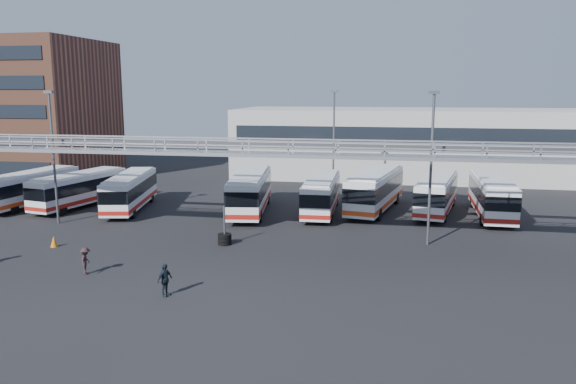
% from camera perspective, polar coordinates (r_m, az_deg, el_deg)
% --- Properties ---
extents(ground, '(140.00, 140.00, 0.00)m').
position_cam_1_polar(ground, '(33.65, -6.36, -7.48)').
color(ground, black).
rests_on(ground, ground).
extents(gantry, '(51.40, 5.15, 7.10)m').
position_cam_1_polar(gantry, '(37.99, -3.95, 3.13)').
color(gantry, '#92959A').
rests_on(gantry, ground).
extents(apartment_building, '(18.00, 15.00, 16.00)m').
position_cam_1_polar(apartment_building, '(74.63, -25.27, 7.64)').
color(apartment_building, brown).
rests_on(apartment_building, ground).
extents(warehouse, '(42.00, 14.00, 8.00)m').
position_cam_1_polar(warehouse, '(68.93, 12.71, 4.89)').
color(warehouse, '#9E9E99').
rests_on(warehouse, ground).
extents(light_pole_left, '(0.70, 0.35, 10.21)m').
position_cam_1_polar(light_pole_left, '(46.49, -22.76, 3.95)').
color(light_pole_left, '#4C4F54').
rests_on(light_pole_left, ground).
extents(light_pole_mid, '(0.70, 0.35, 10.21)m').
position_cam_1_polar(light_pole_mid, '(37.95, 14.35, 3.16)').
color(light_pole_mid, '#4C4F54').
rests_on(light_pole_mid, ground).
extents(light_pole_back, '(0.70, 0.35, 10.21)m').
position_cam_1_polar(light_pole_back, '(53.08, 4.66, 5.42)').
color(light_pole_back, '#4C4F54').
rests_on(light_pole_back, ground).
extents(bus_0, '(3.64, 10.44, 3.11)m').
position_cam_1_polar(bus_0, '(54.99, -24.64, 0.46)').
color(bus_0, silver).
rests_on(bus_0, ground).
extents(bus_1, '(4.36, 10.34, 3.06)m').
position_cam_1_polar(bus_1, '(52.85, -20.43, 0.36)').
color(bus_1, silver).
rests_on(bus_1, ground).
extents(bus_2, '(4.37, 10.53, 3.12)m').
position_cam_1_polar(bus_2, '(50.29, -15.75, 0.18)').
color(bus_2, silver).
rests_on(bus_2, ground).
extents(bus_4, '(4.13, 11.55, 3.43)m').
position_cam_1_polar(bus_4, '(47.39, -3.87, 0.16)').
color(bus_4, silver).
rests_on(bus_4, ground).
extents(bus_5, '(2.66, 10.30, 3.11)m').
position_cam_1_polar(bus_5, '(47.13, 3.42, -0.11)').
color(bus_5, silver).
rests_on(bus_5, ground).
extents(bus_6, '(4.76, 11.58, 3.43)m').
position_cam_1_polar(bus_6, '(48.60, 8.86, 0.32)').
color(bus_6, silver).
rests_on(bus_6, ground).
extents(bus_7, '(4.31, 10.64, 3.15)m').
position_cam_1_polar(bus_7, '(48.77, 14.89, -0.06)').
color(bus_7, silver).
rests_on(bus_7, ground).
extents(bus_8, '(2.71, 10.88, 3.29)m').
position_cam_1_polar(bus_8, '(48.68, 20.00, -0.27)').
color(bus_8, silver).
rests_on(bus_8, ground).
extents(pedestrian_c, '(0.82, 1.12, 1.56)m').
position_cam_1_polar(pedestrian_c, '(33.77, -19.86, -6.59)').
color(pedestrian_c, '#2D1E20').
rests_on(pedestrian_c, ground).
extents(pedestrian_d, '(0.73, 1.07, 1.69)m').
position_cam_1_polar(pedestrian_d, '(29.21, -12.41, -8.71)').
color(pedestrian_d, '#18232C').
rests_on(pedestrian_d, ground).
extents(cone_right, '(0.59, 0.59, 0.74)m').
position_cam_1_polar(cone_right, '(40.37, -22.69, -4.65)').
color(cone_right, '#D0670B').
rests_on(cone_right, ground).
extents(tire_stack, '(0.93, 0.93, 2.65)m').
position_cam_1_polar(tire_stack, '(38.05, -6.45, -4.67)').
color(tire_stack, black).
rests_on(tire_stack, ground).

